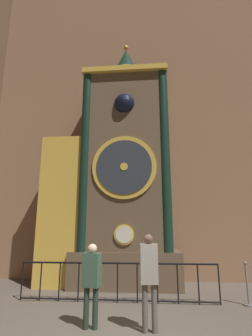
{
  "coord_description": "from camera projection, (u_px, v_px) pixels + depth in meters",
  "views": [
    {
      "loc": [
        0.6,
        -4.99,
        1.88
      ],
      "look_at": [
        -0.23,
        4.4,
        4.1
      ],
      "focal_mm": 28.0,
      "sensor_mm": 36.0,
      "label": 1
    }
  ],
  "objects": [
    {
      "name": "railing_fence",
      "position": [
        117.0,
        280.0,
        7.04
      ],
      "size": [
        5.37,
        0.05,
        1.01
      ],
      "color": "black",
      "rests_on": "ground_plane"
    },
    {
      "name": "visitor_near",
      "position": [
        92.0,
        277.0,
        5.28
      ],
      "size": [
        0.38,
        0.29,
        1.59
      ],
      "rotation": [
        0.0,
        0.0,
        -0.22
      ],
      "color": "#213427",
      "rests_on": "ground_plane"
    },
    {
      "name": "stanchion_post",
      "position": [
        248.0,
        291.0,
        6.71
      ],
      "size": [
        0.28,
        0.28,
        1.07
      ],
      "color": "gray",
      "rests_on": "ground_plane"
    },
    {
      "name": "cathedral_back_wall",
      "position": [
        132.0,
        102.0,
        11.67
      ],
      "size": [
        24.0,
        0.32,
        14.87
      ],
      "color": "#936B4C",
      "rests_on": "ground_plane"
    },
    {
      "name": "visitor_far",
      "position": [
        149.0,
        272.0,
        5.13
      ],
      "size": [
        0.36,
        0.26,
        1.78
      ],
      "rotation": [
        0.0,
        0.0,
        0.11
      ],
      "color": "#58554F",
      "rests_on": "ground_plane"
    },
    {
      "name": "clock_tower",
      "position": [
        114.0,
        177.0,
        9.62
      ],
      "size": [
        4.88,
        1.82,
        9.34
      ],
      "color": "brown",
      "rests_on": "ground_plane"
    }
  ]
}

